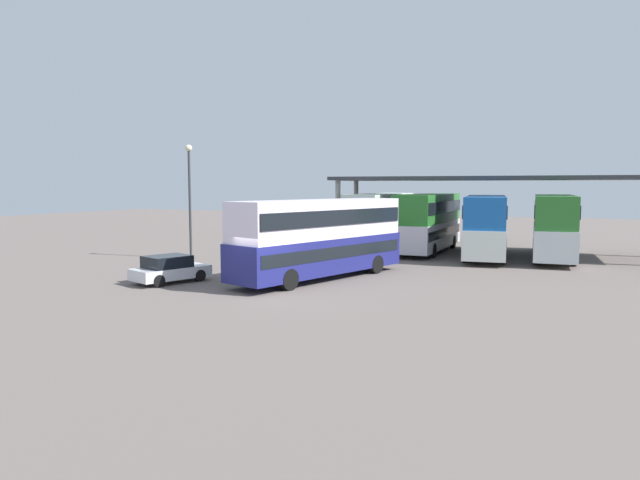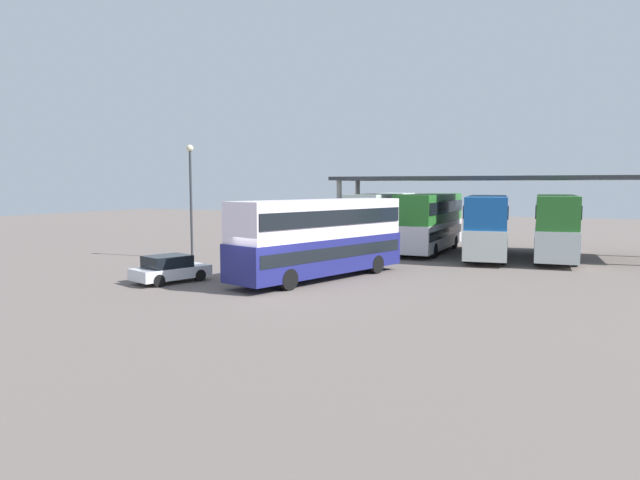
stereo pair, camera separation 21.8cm
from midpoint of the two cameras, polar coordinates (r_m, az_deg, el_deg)
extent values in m
plane|color=#685D57|center=(25.24, -5.67, -5.37)|extent=(140.00, 140.00, 0.00)
cube|color=navy|center=(28.75, 0.22, -1.51)|extent=(5.56, 11.09, 1.78)
cube|color=white|center=(28.59, 0.22, 2.18)|extent=(5.42, 10.86, 1.93)
cube|color=black|center=(28.73, 0.22, -1.09)|extent=(5.47, 10.69, 0.60)
cube|color=black|center=(28.58, 0.22, 2.37)|extent=(5.47, 10.69, 0.77)
cube|color=black|center=(32.89, 6.48, -0.19)|extent=(2.03, 0.71, 1.07)
cube|color=orange|center=(32.82, 6.50, 1.29)|extent=(1.67, 0.59, 0.36)
cylinder|color=black|center=(32.10, 2.76, -2.11)|extent=(0.56, 1.04, 1.00)
cylinder|color=black|center=(30.75, 5.96, -2.47)|extent=(0.56, 1.04, 1.00)
cylinder|color=black|center=(27.29, -6.27, -3.49)|extent=(0.56, 1.04, 1.00)
cylinder|color=black|center=(25.69, -2.96, -4.03)|extent=(0.56, 1.04, 1.00)
cube|color=silver|center=(28.76, -14.69, -3.19)|extent=(2.90, 4.06, 0.55)
cube|color=black|center=(28.59, -15.04, -2.10)|extent=(2.22, 2.45, 0.58)
cylinder|color=black|center=(30.06, -13.61, -3.17)|extent=(0.39, 0.63, 0.60)
cylinder|color=black|center=(28.71, -11.89, -3.53)|extent=(0.39, 0.63, 0.60)
cylinder|color=black|center=(28.94, -17.45, -3.60)|extent=(0.39, 0.63, 0.60)
cylinder|color=black|center=(27.53, -15.86, -4.01)|extent=(0.39, 0.63, 0.60)
cube|color=navy|center=(42.99, 6.46, 0.82)|extent=(2.96, 11.57, 1.83)
cube|color=white|center=(42.88, 6.48, 3.37)|extent=(2.88, 11.34, 1.98)
cube|color=black|center=(42.97, 6.46, 1.12)|extent=(2.98, 11.12, 0.62)
cube|color=black|center=(42.87, 6.48, 3.50)|extent=(2.98, 11.12, 0.79)
cube|color=black|center=(48.44, 8.33, 1.65)|extent=(2.11, 0.19, 1.10)
cube|color=orange|center=(48.39, 8.34, 2.69)|extent=(1.73, 0.15, 0.36)
cylinder|color=black|center=(46.77, 6.34, 0.26)|extent=(0.32, 1.01, 1.00)
cylinder|color=black|center=(46.20, 9.00, 0.16)|extent=(0.32, 1.01, 1.00)
cylinder|color=black|center=(40.02, 3.49, -0.60)|extent=(0.32, 1.01, 1.00)
cylinder|color=black|center=(39.35, 6.57, -0.73)|extent=(0.32, 1.01, 1.00)
cube|color=silver|center=(41.11, 11.23, 0.54)|extent=(2.52, 10.49, 1.84)
cube|color=#287428|center=(41.00, 11.28, 3.21)|extent=(2.44, 10.28, 1.99)
cube|color=black|center=(41.10, 11.24, 0.85)|extent=(2.55, 10.07, 0.63)
cube|color=black|center=(40.99, 11.28, 3.35)|extent=(2.55, 10.07, 0.80)
cube|color=black|center=(46.13, 12.80, 1.39)|extent=(2.10, 0.11, 1.10)
cube|color=orange|center=(46.07, 12.83, 2.48)|extent=(1.73, 0.09, 0.36)
cylinder|color=black|center=(44.59, 10.84, -0.06)|extent=(0.28, 1.00, 1.00)
cylinder|color=black|center=(44.09, 13.64, -0.18)|extent=(0.28, 1.00, 1.00)
cylinder|color=black|center=(38.37, 8.41, -0.91)|extent=(0.28, 1.00, 1.00)
cylinder|color=black|center=(37.79, 11.65, -1.07)|extent=(0.28, 1.00, 1.00)
cube|color=silver|center=(39.42, 16.70, 0.18)|extent=(3.94, 11.57, 1.79)
cube|color=#1656A4|center=(39.30, 16.77, 2.89)|extent=(3.84, 11.34, 1.94)
cube|color=black|center=(39.40, 16.71, 0.49)|extent=(3.92, 11.13, 0.61)
cube|color=black|center=(39.29, 16.78, 3.03)|extent=(3.92, 11.13, 0.78)
cube|color=black|center=(45.00, 16.83, 1.15)|extent=(2.12, 0.37, 1.08)
cube|color=orange|center=(44.94, 16.86, 2.24)|extent=(1.75, 0.30, 0.36)
cylinder|color=black|center=(43.02, 15.25, -0.36)|extent=(0.41, 1.03, 1.00)
cylinder|color=black|center=(42.99, 18.26, -0.44)|extent=(0.41, 1.03, 1.00)
cylinder|color=black|center=(36.03, 14.77, -1.45)|extent=(0.41, 1.03, 1.00)
cylinder|color=black|center=(36.00, 18.37, -1.56)|extent=(0.41, 1.03, 1.00)
cube|color=silver|center=(40.01, 22.86, 0.07)|extent=(3.15, 11.69, 1.83)
cube|color=#2A7129|center=(39.89, 22.96, 2.79)|extent=(3.06, 11.45, 1.98)
cube|color=black|center=(40.00, 22.87, 0.38)|extent=(3.15, 11.23, 0.62)
cube|color=black|center=(39.89, 22.97, 2.93)|extent=(3.15, 11.23, 0.79)
cube|color=black|center=(45.69, 22.69, 1.05)|extent=(2.05, 0.23, 1.10)
cube|color=orange|center=(45.64, 22.73, 2.14)|extent=(1.69, 0.19, 0.36)
cylinder|color=black|center=(43.63, 21.28, -0.46)|extent=(0.34, 1.02, 1.00)
cylinder|color=black|center=(43.69, 24.12, -0.56)|extent=(0.34, 1.02, 1.00)
cylinder|color=black|center=(36.51, 21.26, -1.56)|extent=(0.34, 1.02, 1.00)
cylinder|color=black|center=(36.58, 24.66, -1.67)|extent=(0.34, 1.02, 1.00)
cube|color=#33353A|center=(40.26, 18.52, 5.97)|extent=(23.87, 8.06, 0.25)
cylinder|color=#9E9B93|center=(44.35, 3.97, 2.68)|extent=(0.36, 0.36, 5.15)
cylinder|color=#9E9B93|center=(39.80, 2.11, 2.37)|extent=(0.36, 0.36, 5.15)
cylinder|color=#33353A|center=(37.58, -12.79, 3.49)|extent=(0.16, 0.16, 7.04)
sphere|color=beige|center=(37.64, -12.91, 9.08)|extent=(0.44, 0.44, 0.44)
camera|label=1|loc=(0.11, -89.78, 0.02)|focal=31.52mm
camera|label=2|loc=(0.11, 90.22, -0.02)|focal=31.52mm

